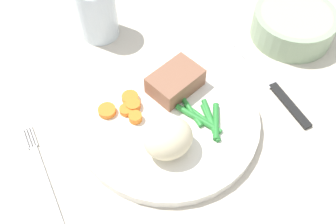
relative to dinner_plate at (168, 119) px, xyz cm
name	(u,v)px	position (x,y,z in cm)	size (l,w,h in cm)	color
dining_table	(181,108)	(3.26, 2.02, -1.80)	(120.00, 90.00, 2.00)	beige
dinner_plate	(168,119)	(0.00, 0.00, 0.00)	(26.22, 26.22, 1.60)	white
meat_portion	(177,81)	(3.54, 4.13, 2.34)	(7.64, 5.25, 3.07)	#936047
mashed_potatoes	(168,138)	(-2.36, -4.72, 3.38)	(6.65, 5.90, 5.15)	beige
carrot_slices	(127,107)	(-4.73, 3.78, 1.26)	(6.35, 5.72, 1.10)	orange
green_beans	(205,119)	(4.32, -2.95, 1.19)	(6.30, 8.79, 0.87)	#2D8C38
fork	(43,175)	(-18.71, -0.26, -0.60)	(1.44, 16.60, 0.40)	silver
knife	(269,81)	(17.62, -0.29, -0.60)	(1.70, 20.50, 0.64)	black
water_glass	(97,14)	(-2.08, 22.01, 3.27)	(6.53, 6.53, 9.44)	silver
salad_bowl	(294,23)	(26.90, 6.88, 1.88)	(13.62, 13.62, 4.76)	#99B28C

